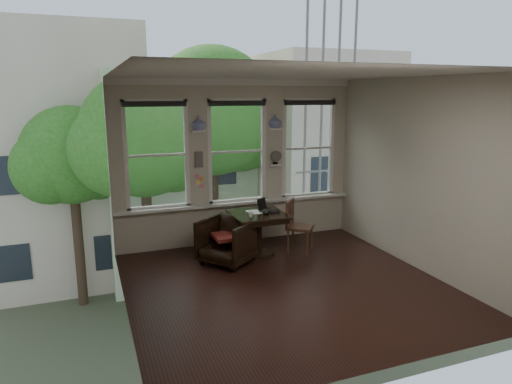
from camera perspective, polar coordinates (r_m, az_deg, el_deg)
name	(u,v)px	position (r m, az deg, el deg)	size (l,w,h in m)	color
ground	(286,285)	(6.81, 3.74, -11.55)	(4.50, 4.50, 0.00)	black
ceiling	(289,74)	(6.24, 4.14, 14.55)	(4.50, 4.50, 0.00)	silver
wall_back	(236,162)	(8.42, -2.46, 3.74)	(4.50, 4.50, 0.00)	#BCB1A1
wall_front	(387,229)	(4.47, 16.04, -4.42)	(4.50, 4.50, 0.00)	#BCB1A1
wall_left	(119,197)	(5.81, -16.70, -0.66)	(4.50, 4.50, 0.00)	#BCB1A1
wall_right	(418,175)	(7.56, 19.64, 2.05)	(4.50, 4.50, 0.00)	#BCB1A1
window_left	(157,155)	(8.06, -12.33, 4.52)	(1.10, 0.12, 1.90)	white
window_center	(236,151)	(8.40, -2.47, 5.09)	(1.10, 0.12, 1.90)	white
window_right	(307,148)	(8.95, 6.41, 5.47)	(1.10, 0.12, 1.90)	white
shelf_left	(198,131)	(8.06, -7.21, 7.56)	(0.26, 0.16, 0.03)	white
shelf_right	(275,129)	(8.52, 2.40, 7.89)	(0.26, 0.16, 0.03)	white
intercom	(199,159)	(8.15, -7.17, 4.07)	(0.14, 0.06, 0.28)	#59544F
sticky_notes	(199,179)	(8.21, -7.11, 1.66)	(0.16, 0.01, 0.24)	pink
desk_fan	(275,160)	(8.56, 2.42, 4.08)	(0.20, 0.20, 0.24)	#59544F
vase_left	(198,123)	(8.05, -7.24, 8.55)	(0.24, 0.24, 0.25)	white
vase_right	(275,121)	(8.51, 2.41, 8.83)	(0.24, 0.24, 0.25)	white
table	(258,234)	(7.87, 0.26, -5.29)	(0.90, 0.90, 0.75)	black
armchair_left	(228,241)	(7.54, -3.56, -6.12)	(0.80, 0.82, 0.75)	black
cushion_red	(228,236)	(7.51, -3.57, -5.57)	(0.45, 0.45, 0.06)	maroon
side_chair_right	(300,227)	(8.04, 5.53, -4.33)	(0.42, 0.42, 0.92)	#482619
laptop	(270,212)	(7.78, 1.75, -2.52)	(0.35, 0.22, 0.03)	black
mug	(251,214)	(7.51, -0.65, -2.83)	(0.09, 0.09, 0.09)	white
drinking_glass	(266,211)	(7.66, 1.29, -2.44)	(0.13, 0.13, 0.11)	white
tablet	(262,205)	(7.86, 0.74, -1.62)	(0.16, 0.02, 0.22)	black
papers	(254,212)	(7.82, -0.25, -2.52)	(0.22, 0.30, 0.00)	silver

